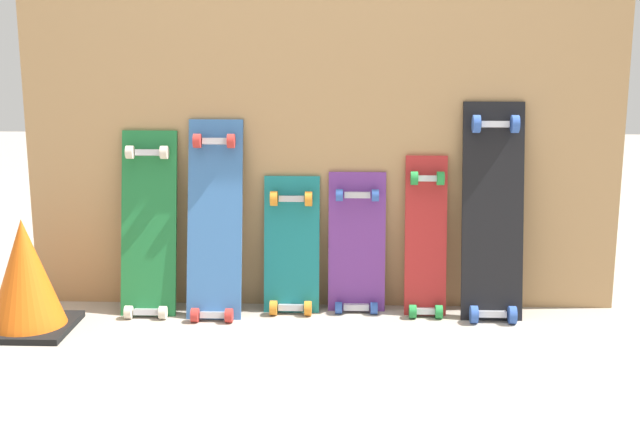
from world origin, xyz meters
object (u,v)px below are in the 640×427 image
object	(u,v)px
skateboard_purple	(357,251)
traffic_cone	(25,276)
skateboard_black	(493,219)
skateboard_blue	(215,228)
skateboard_teal	(292,253)
skateboard_green	(149,232)
skateboard_red	(426,245)

from	to	relation	value
skateboard_purple	traffic_cone	size ratio (longest dim) A/B	1.46
skateboard_black	skateboard_blue	bearing A→B (deg)	-179.12
skateboard_blue	skateboard_teal	size ratio (longest dim) A/B	1.38
skateboard_purple	traffic_cone	bearing A→B (deg)	-166.61
skateboard_green	skateboard_teal	bearing A→B (deg)	3.20
skateboard_blue	traffic_cone	world-z (taller)	skateboard_blue
skateboard_green	traffic_cone	size ratio (longest dim) A/B	1.84
skateboard_black	traffic_cone	bearing A→B (deg)	-172.08
traffic_cone	skateboard_blue	bearing A→B (deg)	18.66
skateboard_blue	skateboard_teal	bearing A→B (deg)	9.06
skateboard_green	skateboard_red	world-z (taller)	skateboard_green
skateboard_purple	skateboard_black	bearing A→B (deg)	-5.33
traffic_cone	skateboard_teal	bearing A→B (deg)	15.81
skateboard_teal	skateboard_purple	world-z (taller)	skateboard_purple
skateboard_blue	skateboard_black	size ratio (longest dim) A/B	0.93
skateboard_green	skateboard_black	size ratio (longest dim) A/B	0.88
skateboard_red	traffic_cone	size ratio (longest dim) A/B	1.62
skateboard_teal	skateboard_red	distance (m)	0.54
skateboard_green	skateboard_teal	world-z (taller)	skateboard_green
skateboard_teal	skateboard_black	size ratio (longest dim) A/B	0.67
skateboard_red	traffic_cone	world-z (taller)	skateboard_red
skateboard_green	traffic_cone	world-z (taller)	skateboard_green
skateboard_red	skateboard_teal	bearing A→B (deg)	179.22
skateboard_green	skateboard_purple	xyz separation A→B (m)	(0.83, 0.05, -0.08)
skateboard_blue	skateboard_teal	xyz separation A→B (m)	(0.30, 0.05, -0.11)
skateboard_teal	skateboard_purple	size ratio (longest dim) A/B	0.97
skateboard_green	skateboard_black	bearing A→B (deg)	0.02
skateboard_teal	skateboard_purple	bearing A→B (deg)	3.98
skateboard_black	skateboard_purple	bearing A→B (deg)	174.67
skateboard_blue	skateboard_red	xyz separation A→B (m)	(0.84, 0.04, -0.07)
skateboard_teal	skateboard_purple	distance (m)	0.26
skateboard_blue	skateboard_red	distance (m)	0.84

